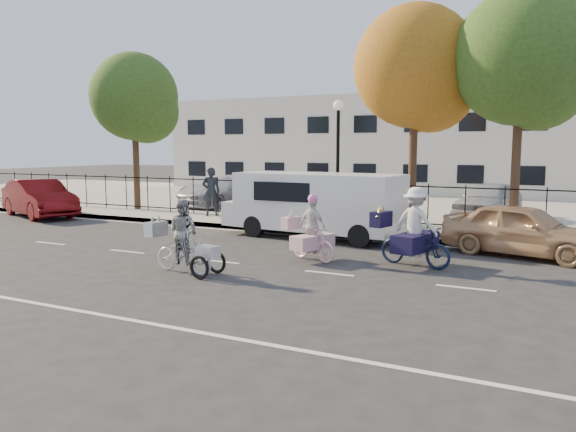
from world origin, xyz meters
The scene contains 23 objects.
ground centered at (0.00, 0.00, 0.00)m, with size 120.00×120.00×0.00m, color #333334.
road_markings centered at (0.00, 0.00, 0.01)m, with size 60.00×9.52×0.01m, color silver, non-canonical shape.
curb centered at (0.00, 5.05, 0.07)m, with size 60.00×0.10×0.15m, color #A8A399.
sidewalk centered at (0.00, 6.10, 0.07)m, with size 60.00×2.20×0.15m, color #A8A399.
parking_lot centered at (0.00, 15.00, 0.07)m, with size 60.00×15.60×0.15m, color #A8A399.
iron_fence centered at (0.00, 7.20, 0.90)m, with size 58.00×0.06×1.50m, color black, non-canonical shape.
building centered at (0.00, 25.00, 3.00)m, with size 34.00×10.00×6.00m, color silver.
lamppost centered at (0.50, 6.80, 3.11)m, with size 0.36×0.36×4.33m.
street_sign centered at (-1.85, 6.80, 1.42)m, with size 0.85×0.06×1.80m.
zebra_trike centered at (-0.01, -1.39, 0.66)m, with size 1.99×0.82×1.70m.
unicorn_bike centered at (2.03, 1.18, 0.63)m, with size 1.72×1.25×1.70m.
bull_bike centered at (4.51, 1.68, 0.77)m, with size 2.13×1.49×1.92m.
white_van centered at (0.65, 4.50, 1.13)m, with size 5.92×2.43×2.05m.
red_sedan centered at (-11.73, 4.40, 0.77)m, with size 1.62×4.65×1.53m, color #610B0E.
gold_sedan centered at (6.76, 4.19, 0.70)m, with size 1.65×4.11×1.40m, color tan.
pedestrian centered at (-4.85, 6.80, 1.11)m, with size 0.70×0.46×1.92m, color black.
lot_car_a centered at (-6.38, 10.31, 0.80)m, with size 1.82×4.48×1.30m, color #ACADB4.
lot_car_b centered at (-6.76, 10.87, 0.85)m, with size 2.31×5.01×1.39m, color silver.
lot_car_c centered at (-3.65, 9.83, 0.83)m, with size 1.43×4.11×1.36m, color #494C50.
lot_car_d centered at (5.08, 10.71, 0.87)m, with size 1.69×4.20×1.43m, color #B5B6BD.
tree_west centered at (-9.12, 7.56, 4.85)m, with size 3.78×3.78×6.93m.
tree_mid centered at (3.03, 7.87, 5.38)m, with size 4.19×4.19×7.68m.
tree_east centered at (6.39, 7.59, 5.41)m, with size 4.21×4.21×7.72m.
Camera 1 is at (7.75, -11.60, 2.86)m, focal length 35.00 mm.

